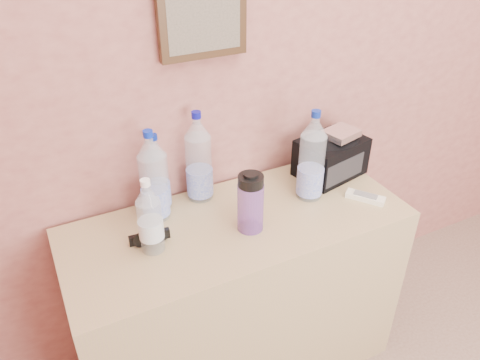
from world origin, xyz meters
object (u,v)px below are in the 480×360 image
at_px(dresser, 238,298).
at_px(foil_packet, 341,133).
at_px(sunglasses, 149,237).
at_px(ac_remote, 365,197).
at_px(toiletry_bag, 331,155).
at_px(pet_large_c, 199,161).
at_px(pet_small, 150,220).
at_px(pet_large_d, 312,160).
at_px(pet_large_b, 157,176).
at_px(nalgene_bottle, 251,202).
at_px(pet_large_a, 153,181).

height_order(dresser, foil_packet, foil_packet).
xyz_separation_m(dresser, sunglasses, (-0.31, 0.03, 0.40)).
height_order(ac_remote, toiletry_bag, toiletry_bag).
height_order(pet_large_c, sunglasses, pet_large_c).
xyz_separation_m(pet_small, sunglasses, (0.00, 0.04, -0.10)).
xyz_separation_m(pet_large_d, toiletry_bag, (0.16, 0.10, -0.07)).
distance_m(pet_large_b, pet_large_d, 0.56).
xyz_separation_m(toiletry_bag, foil_packet, (0.02, -0.02, 0.10)).
bearing_deg(dresser, pet_large_c, 106.05).
height_order(pet_small, nalgene_bottle, pet_small).
height_order(pet_large_c, ac_remote, pet_large_c).
distance_m(pet_large_a, pet_large_d, 0.57).
distance_m(pet_large_b, nalgene_bottle, 0.35).
bearing_deg(pet_small, pet_large_a, 67.78).
bearing_deg(dresser, pet_large_a, 147.26).
xyz_separation_m(pet_large_b, toiletry_bag, (0.69, -0.09, -0.04)).
distance_m(pet_large_b, sunglasses, 0.23).
distance_m(pet_large_c, sunglasses, 0.33).
bearing_deg(pet_large_a, toiletry_bag, -2.93).
height_order(nalgene_bottle, toiletry_bag, nalgene_bottle).
bearing_deg(toiletry_bag, pet_small, 177.64).
xyz_separation_m(pet_large_b, pet_small, (-0.10, -0.22, -0.01)).
distance_m(pet_large_b, toiletry_bag, 0.70).
xyz_separation_m(dresser, toiletry_bag, (0.48, 0.12, 0.47)).
relative_size(pet_large_a, sunglasses, 2.50).
distance_m(sunglasses, foil_packet, 0.82).
distance_m(nalgene_bottle, ac_remote, 0.48).
bearing_deg(pet_small, foil_packet, 7.47).
height_order(pet_small, toiletry_bag, pet_small).
bearing_deg(nalgene_bottle, pet_large_c, 107.29).
relative_size(pet_small, foil_packet, 2.11).
height_order(pet_large_b, sunglasses, pet_large_b).
height_order(pet_large_c, toiletry_bag, pet_large_c).
bearing_deg(pet_large_b, pet_large_c, -2.73).
bearing_deg(pet_large_b, pet_small, -114.04).
height_order(pet_large_d, foil_packet, pet_large_d).
bearing_deg(pet_large_d, foil_packet, 22.02).
relative_size(pet_large_d, ac_remote, 2.43).
relative_size(dresser, pet_large_a, 3.60).
xyz_separation_m(pet_small, nalgene_bottle, (0.33, -0.04, -0.01)).
bearing_deg(pet_large_a, pet_large_c, 13.72).
height_order(dresser, ac_remote, ac_remote).
bearing_deg(ac_remote, foil_packet, 141.36).
xyz_separation_m(pet_large_a, foil_packet, (0.74, -0.06, 0.04)).
distance_m(pet_large_d, nalgene_bottle, 0.30).
bearing_deg(toiletry_bag, sunglasses, 174.65).
distance_m(nalgene_bottle, toiletry_bag, 0.49).
height_order(pet_large_d, ac_remote, pet_large_d).
bearing_deg(sunglasses, toiletry_bag, 11.69).
distance_m(dresser, pet_large_b, 0.59).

